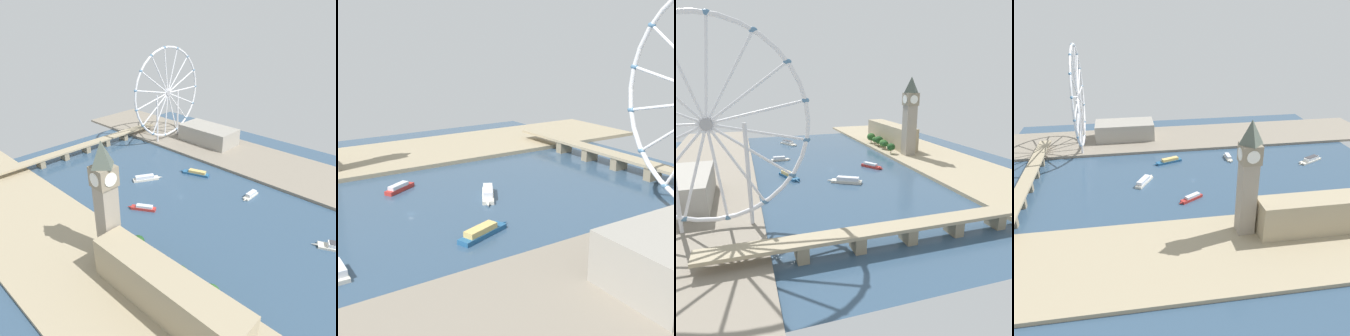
# 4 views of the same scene
# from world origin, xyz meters

# --- Properties ---
(ground_plane) EXTENTS (412.86, 412.86, 0.00)m
(ground_plane) POSITION_xyz_m (0.00, 0.00, 0.00)
(ground_plane) COLOR #334C66
(riverbank_left) EXTENTS (90.00, 520.00, 3.00)m
(riverbank_left) POSITION_xyz_m (-121.43, 0.00, 1.50)
(riverbank_left) COLOR tan
(riverbank_left) RESTS_ON ground_plane
(riverbank_right) EXTENTS (90.00, 520.00, 3.00)m
(riverbank_right) POSITION_xyz_m (121.43, 0.00, 1.50)
(riverbank_right) COLOR gray
(riverbank_right) RESTS_ON ground_plane
(river_bridge) EXTENTS (224.86, 13.08, 10.86)m
(river_bridge) POSITION_xyz_m (0.00, 159.73, 7.98)
(river_bridge) COLOR tan
(river_bridge) RESTS_ON ground_plane
(tour_boat_0) EXTENTS (16.96, 24.75, 4.75)m
(tour_boat_0) POSITION_xyz_m (-40.84, 9.36, 2.00)
(tour_boat_0) COLOR #B22D28
(tour_boat_0) RESTS_ON ground_plane
(tour_boat_3) EXTENTS (29.81, 19.96, 5.55)m
(tour_boat_3) POSITION_xyz_m (-0.09, 49.10, 2.39)
(tour_boat_3) COLOR beige
(tour_boat_3) RESTS_ON ground_plane
(tour_boat_4) EXTENTS (15.98, 33.69, 5.28)m
(tour_boat_4) POSITION_xyz_m (46.33, 18.37, 2.19)
(tour_boat_4) COLOR #235684
(tour_boat_4) RESTS_ON ground_plane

